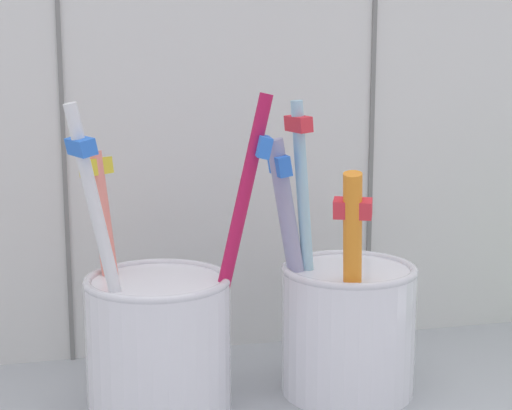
{
  "coord_description": "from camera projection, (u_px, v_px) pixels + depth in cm",
  "views": [
    {
      "loc": [
        -10.93,
        -43.69,
        22.8
      ],
      "look_at": [
        0.0,
        1.68,
        13.98
      ],
      "focal_mm": 57.62,
      "sensor_mm": 36.0,
      "label": 1
    }
  ],
  "objects": [
    {
      "name": "toothbrush_cup_right",
      "position": [
        346.0,
        321.0,
        0.5
      ],
      "size": [
        9.26,
        8.78,
        17.98
      ],
      "color": "white",
      "rests_on": "counter_slab"
    },
    {
      "name": "tile_wall_back",
      "position": [
        220.0,
        54.0,
        0.56
      ],
      "size": [
        64.0,
        2.2,
        45.0
      ],
      "color": "silver",
      "rests_on": "ground"
    },
    {
      "name": "toothbrush_cup_left",
      "position": [
        158.0,
        336.0,
        0.48
      ],
      "size": [
        11.47,
        8.45,
        18.53
      ],
      "color": "white",
      "rests_on": "counter_slab"
    }
  ]
}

